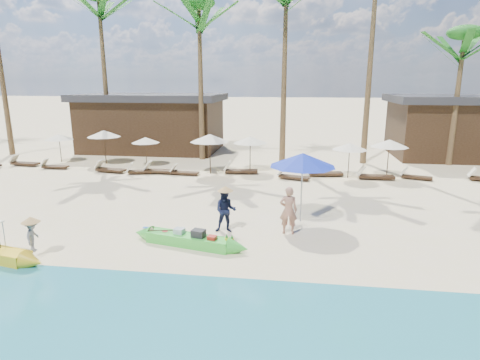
# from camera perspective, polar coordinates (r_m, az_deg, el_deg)

# --- Properties ---
(ground) EXTENTS (240.00, 240.00, 0.00)m
(ground) POSITION_cam_1_polar(r_m,az_deg,el_deg) (13.82, -5.12, -8.59)
(ground) COLOR beige
(ground) RESTS_ON ground
(wet_sand_strip) EXTENTS (240.00, 4.50, 0.01)m
(wet_sand_strip) POSITION_cam_1_polar(r_m,az_deg,el_deg) (9.58, -12.17, -19.88)
(wet_sand_strip) COLOR tan
(wet_sand_strip) RESTS_ON ground
(green_canoe) EXTENTS (4.59, 1.32, 0.59)m
(green_canoe) POSITION_cam_1_polar(r_m,az_deg,el_deg) (13.44, -7.31, -8.41)
(green_canoe) COLOR green
(green_canoe) RESTS_ON ground
(tourist) EXTENTS (0.63, 0.41, 1.72)m
(tourist) POSITION_cam_1_polar(r_m,az_deg,el_deg) (14.20, 6.90, -4.31)
(tourist) COLOR #B27760
(tourist) RESTS_ON ground
(vendor_green) EXTENTS (0.82, 0.67, 1.58)m
(vendor_green) POSITION_cam_1_polar(r_m,az_deg,el_deg) (14.29, -2.06, -4.39)
(vendor_green) COLOR #131835
(vendor_green) RESTS_ON ground
(vendor_yellow) EXTENTS (0.51, 0.71, 1.00)m
(vendor_yellow) POSITION_cam_1_polar(r_m,az_deg,el_deg) (13.88, -27.41, -7.07)
(vendor_yellow) COLOR gray
(vendor_yellow) RESTS_ON ground
(blue_umbrella) EXTENTS (2.48, 2.48, 2.67)m
(blue_umbrella) POSITION_cam_1_polar(r_m,az_deg,el_deg) (15.13, 8.90, 2.85)
(blue_umbrella) COLOR #99999E
(blue_umbrella) RESTS_ON ground
(resort_parasol_2) EXTENTS (1.81, 1.81, 1.86)m
(resort_parasol_2) POSITION_cam_1_polar(r_m,az_deg,el_deg) (29.06, -24.35, 5.60)
(resort_parasol_2) COLOR #372516
(resort_parasol_2) RESTS_ON ground
(lounger_2_left) EXTENTS (1.90, 0.71, 0.63)m
(lounger_2_left) POSITION_cam_1_polar(r_m,az_deg,el_deg) (29.03, -28.46, 2.20)
(lounger_2_left) COLOR #372516
(lounger_2_left) RESTS_ON ground
(resort_parasol_3) EXTENTS (2.12, 2.12, 2.19)m
(resort_parasol_3) POSITION_cam_1_polar(r_m,az_deg,el_deg) (27.31, -18.79, 6.26)
(resort_parasol_3) COLOR #372516
(resort_parasol_3) RESTS_ON ground
(lounger_3_left) EXTENTS (1.65, 0.54, 0.56)m
(lounger_3_left) POSITION_cam_1_polar(r_m,az_deg,el_deg) (27.20, -25.00, 1.84)
(lounger_3_left) COLOR #372516
(lounger_3_left) RESTS_ON ground
(lounger_3_right) EXTENTS (1.93, 0.87, 0.63)m
(lounger_3_right) POSITION_cam_1_polar(r_m,az_deg,el_deg) (24.95, -18.16, 1.53)
(lounger_3_right) COLOR #372516
(lounger_3_right) RESTS_ON ground
(resort_parasol_4) EXTENTS (1.77, 1.77, 1.82)m
(resort_parasol_4) POSITION_cam_1_polar(r_m,az_deg,el_deg) (26.02, -13.31, 5.54)
(resort_parasol_4) COLOR #372516
(resort_parasol_4) RESTS_ON ground
(lounger_4_left) EXTENTS (1.82, 0.91, 0.59)m
(lounger_4_left) POSITION_cam_1_polar(r_m,az_deg,el_deg) (24.00, -13.95, 1.31)
(lounger_4_left) COLOR #372516
(lounger_4_left) RESTS_ON ground
(lounger_4_right) EXTENTS (1.93, 0.64, 0.65)m
(lounger_4_right) POSITION_cam_1_polar(r_m,az_deg,el_deg) (23.85, -11.50, 1.41)
(lounger_4_right) COLOR #372516
(lounger_4_right) RESTS_ON ground
(resort_parasol_5) EXTENTS (2.25, 2.25, 2.32)m
(resort_parasol_5) POSITION_cam_1_polar(r_m,az_deg,el_deg) (23.10, -4.33, 5.97)
(resort_parasol_5) COLOR #372516
(resort_parasol_5) RESTS_ON ground
(lounger_5_left) EXTENTS (1.66, 0.60, 0.56)m
(lounger_5_left) POSITION_cam_1_polar(r_m,az_deg,el_deg) (23.27, -8.10, 1.16)
(lounger_5_left) COLOR #372516
(lounger_5_left) RESTS_ON ground
(resort_parasol_6) EXTENTS (2.02, 2.02, 2.08)m
(resort_parasol_6) POSITION_cam_1_polar(r_m,az_deg,el_deg) (23.80, 1.46, 5.73)
(resort_parasol_6) COLOR #372516
(resort_parasol_6) RESTS_ON ground
(lounger_6_left) EXTENTS (2.01, 0.80, 0.67)m
(lounger_6_left) POSITION_cam_1_polar(r_m,az_deg,el_deg) (23.33, -0.13, 1.43)
(lounger_6_left) COLOR #372516
(lounger_6_left) RESTS_ON ground
(lounger_6_right) EXTENTS (1.84, 1.05, 0.60)m
(lounger_6_right) POSITION_cam_1_polar(r_m,az_deg,el_deg) (22.16, 7.42, 0.58)
(lounger_6_right) COLOR #372516
(lounger_6_right) RESTS_ON ground
(resort_parasol_7) EXTENTS (1.91, 1.91, 1.97)m
(resort_parasol_7) POSITION_cam_1_polar(r_m,az_deg,el_deg) (22.86, 15.34, 4.63)
(resort_parasol_7) COLOR #372516
(resort_parasol_7) RESTS_ON ground
(lounger_7_left) EXTENTS (2.05, 0.89, 0.67)m
(lounger_7_left) POSITION_cam_1_polar(r_m,az_deg,el_deg) (23.19, 11.74, 1.07)
(lounger_7_left) COLOR #372516
(lounger_7_left) RESTS_ON ground
(lounger_7_right) EXTENTS (1.99, 0.64, 0.67)m
(lounger_7_right) POSITION_cam_1_polar(r_m,az_deg,el_deg) (23.19, 18.48, 0.63)
(lounger_7_right) COLOR #372516
(lounger_7_right) RESTS_ON ground
(resort_parasol_8) EXTENTS (2.07, 2.07, 2.13)m
(resort_parasol_8) POSITION_cam_1_polar(r_m,az_deg,el_deg) (23.68, 20.48, 4.92)
(resort_parasol_8) COLOR #372516
(resort_parasol_8) RESTS_ON ground
(lounger_8_left) EXTENTS (1.71, 0.98, 0.56)m
(lounger_8_left) POSITION_cam_1_polar(r_m,az_deg,el_deg) (24.03, 23.59, 0.53)
(lounger_8_left) COLOR #372516
(lounger_8_left) RESTS_ON ground
(palm_2) EXTENTS (2.08, 2.08, 11.33)m
(palm_2) POSITION_cam_1_polar(r_m,az_deg,el_deg) (30.83, -19.25, 20.50)
(palm_2) COLOR brown
(palm_2) RESTS_ON ground
(palm_3) EXTENTS (2.08, 2.08, 10.52)m
(palm_3) POSITION_cam_1_polar(r_m,az_deg,el_deg) (27.63, -5.79, 20.74)
(palm_3) COLOR brown
(palm_3) RESTS_ON ground
(palm_4) EXTENTS (2.08, 2.08, 11.70)m
(palm_4) POSITION_cam_1_polar(r_m,az_deg,el_deg) (26.78, 6.54, 22.83)
(palm_4) COLOR brown
(palm_4) RESTS_ON ground
(palm_6) EXTENTS (2.08, 2.08, 8.51)m
(palm_6) POSITION_cam_1_polar(r_m,az_deg,el_deg) (28.76, 29.13, 15.80)
(palm_6) COLOR brown
(palm_6) RESTS_ON ground
(pavilion_west) EXTENTS (10.80, 6.60, 4.30)m
(pavilion_west) POSITION_cam_1_polar(r_m,az_deg,el_deg) (32.01, -12.33, 8.10)
(pavilion_west) COLOR #372516
(pavilion_west) RESTS_ON ground
(pavilion_east) EXTENTS (8.80, 6.60, 4.30)m
(pavilion_east) POSITION_cam_1_polar(r_m,az_deg,el_deg) (32.06, 28.17, 6.80)
(pavilion_east) COLOR #372516
(pavilion_east) RESTS_ON ground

